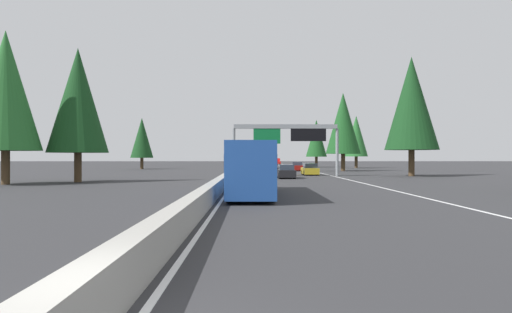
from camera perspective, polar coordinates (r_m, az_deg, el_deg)
ground_plane at (r=65.11m, az=-2.17°, el=-2.06°), size 320.00×320.00×0.00m
median_barrier at (r=85.10m, az=-1.99°, el=-1.28°), size 180.00×0.56×0.90m
shoulder_stripe_right at (r=75.71m, az=6.80°, el=-1.77°), size 160.00×0.16×0.01m
shoulder_stripe_median at (r=75.10m, az=-1.77°, el=-1.79°), size 160.00×0.16×0.01m
sign_gantry_overhead at (r=52.27m, az=4.06°, el=2.82°), size 0.50×12.68×6.16m
bus_far_left at (r=26.28m, az=-0.67°, el=-1.32°), size 11.50×2.55×3.10m
sedan_mid_right at (r=47.17m, az=3.93°, el=-2.00°), size 4.40×1.80×1.47m
sedan_near_right at (r=55.46m, az=7.03°, el=-1.71°), size 4.40×1.80×1.47m
minivan_mid_left at (r=91.31m, az=-0.51°, el=-0.88°), size 5.00×1.95×1.69m
pickup_far_center at (r=128.48m, az=2.72°, el=-0.65°), size 5.60×2.00×1.86m
sedan_distant_b at (r=71.75m, az=5.31°, el=-1.33°), size 4.40×1.80×1.47m
box_truck_mid_center at (r=85.25m, az=1.74°, el=-0.50°), size 8.50×2.40×2.95m
conifer_right_near at (r=55.59m, az=19.58°, el=6.53°), size 6.26×6.26×14.23m
conifer_right_mid at (r=72.31m, az=11.27°, el=4.26°), size 5.58×5.58×12.68m
conifer_right_far at (r=92.06m, az=12.91°, el=2.60°), size 4.73×4.73×10.75m
conifer_right_distant at (r=97.82m, az=7.86°, el=2.36°), size 4.62×4.62×10.51m
conifer_left_foreground at (r=42.25m, az=-29.81°, el=7.45°), size 5.65×5.65×12.84m
conifer_left_near at (r=43.12m, az=-22.17°, el=6.77°), size 5.36×5.36×12.19m
conifer_left_mid at (r=84.57m, az=-14.63°, el=2.35°), size 4.21×4.21×9.58m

